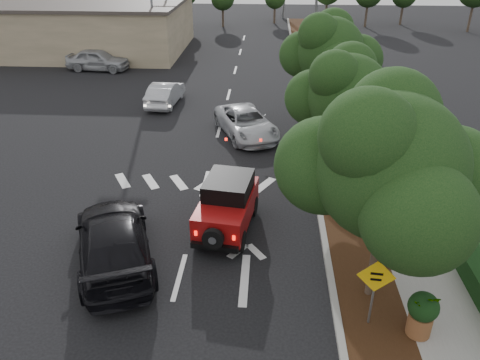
# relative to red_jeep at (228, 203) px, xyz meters

# --- Properties ---
(ground) EXTENTS (120.00, 120.00, 0.00)m
(ground) POSITION_rel_red_jeep_xyz_m (-1.27, -2.86, -0.96)
(ground) COLOR black
(ground) RESTS_ON ground
(curb) EXTENTS (0.20, 70.00, 0.15)m
(curb) POSITION_rel_red_jeep_xyz_m (3.33, 9.14, -0.89)
(curb) COLOR #9E9B93
(curb) RESTS_ON ground
(planting_strip) EXTENTS (1.80, 70.00, 0.12)m
(planting_strip) POSITION_rel_red_jeep_xyz_m (4.33, 9.14, -0.90)
(planting_strip) COLOR black
(planting_strip) RESTS_ON ground
(sidewalk) EXTENTS (2.00, 70.00, 0.12)m
(sidewalk) POSITION_rel_red_jeep_xyz_m (6.23, 9.14, -0.90)
(sidewalk) COLOR gray
(sidewalk) RESTS_ON ground
(hedge) EXTENTS (0.80, 70.00, 0.80)m
(hedge) POSITION_rel_red_jeep_xyz_m (7.63, 9.14, -0.56)
(hedge) COLOR black
(hedge) RESTS_ON ground
(commercial_building) EXTENTS (22.00, 12.00, 4.00)m
(commercial_building) POSITION_rel_red_jeep_xyz_m (-17.27, 27.14, 1.04)
(commercial_building) COLOR gray
(commercial_building) RESTS_ON ground
(transmission_tower) EXTENTS (7.00, 4.00, 28.00)m
(transmission_tower) POSITION_rel_red_jeep_xyz_m (4.73, 45.14, -0.96)
(transmission_tower) COLOR slate
(transmission_tower) RESTS_ON ground
(street_tree_near) EXTENTS (3.80, 3.80, 5.92)m
(street_tree_near) POSITION_rel_red_jeep_xyz_m (4.33, -3.36, -0.96)
(street_tree_near) COLOR black
(street_tree_near) RESTS_ON ground
(street_tree_mid) EXTENTS (3.20, 3.20, 5.32)m
(street_tree_mid) POSITION_rel_red_jeep_xyz_m (4.33, 3.64, -0.96)
(street_tree_mid) COLOR black
(street_tree_mid) RESTS_ON ground
(street_tree_far) EXTENTS (3.40, 3.40, 5.62)m
(street_tree_far) POSITION_rel_red_jeep_xyz_m (4.33, 10.14, -0.96)
(street_tree_far) COLOR black
(street_tree_far) RESTS_ON ground
(light_pole_a) EXTENTS (2.00, 0.22, 9.00)m
(light_pole_a) POSITION_rel_red_jeep_xyz_m (-7.77, 23.14, -0.96)
(light_pole_a) COLOR slate
(light_pole_a) RESTS_ON ground
(light_pole_b) EXTENTS (2.00, 0.22, 9.00)m
(light_pole_b) POSITION_rel_red_jeep_xyz_m (-8.77, 35.14, -0.96)
(light_pole_b) COLOR slate
(light_pole_b) RESTS_ON ground
(red_jeep) EXTENTS (2.11, 3.84, 1.90)m
(red_jeep) POSITION_rel_red_jeep_xyz_m (0.00, 0.00, 0.00)
(red_jeep) COLOR black
(red_jeep) RESTS_ON ground
(silver_suv_ahead) EXTENTS (3.95, 5.38, 1.36)m
(silver_suv_ahead) POSITION_rel_red_jeep_xyz_m (0.20, 8.46, -0.29)
(silver_suv_ahead) COLOR #B3B5BB
(silver_suv_ahead) RESTS_ON ground
(black_suv_oncoming) EXTENTS (3.99, 5.90, 1.59)m
(black_suv_oncoming) POSITION_rel_red_jeep_xyz_m (-3.41, -2.21, -0.17)
(black_suv_oncoming) COLOR black
(black_suv_oncoming) RESTS_ON ground
(silver_sedan_oncoming) EXTENTS (1.74, 4.21, 1.36)m
(silver_sedan_oncoming) POSITION_rel_red_jeep_xyz_m (-4.93, 13.02, -0.29)
(silver_sedan_oncoming) COLOR #AEAFB6
(silver_sedan_oncoming) RESTS_ON ground
(parked_suv) EXTENTS (4.79, 2.30, 1.58)m
(parked_suv) POSITION_rel_red_jeep_xyz_m (-11.57, 20.45, -0.17)
(parked_suv) COLOR #9B9EA2
(parked_suv) RESTS_ON ground
(speed_hump_sign) EXTENTS (0.97, 0.12, 2.08)m
(speed_hump_sign) POSITION_rel_red_jeep_xyz_m (4.13, -4.54, 0.47)
(speed_hump_sign) COLOR slate
(speed_hump_sign) RESTS_ON ground
(terracotta_planter) EXTENTS (0.78, 0.78, 1.35)m
(terracotta_planter) POSITION_rel_red_jeep_xyz_m (5.33, -4.84, -0.05)
(terracotta_planter) COLOR brown
(terracotta_planter) RESTS_ON ground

